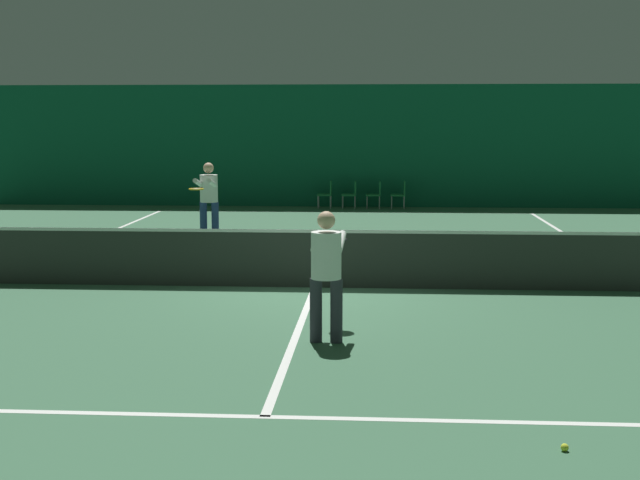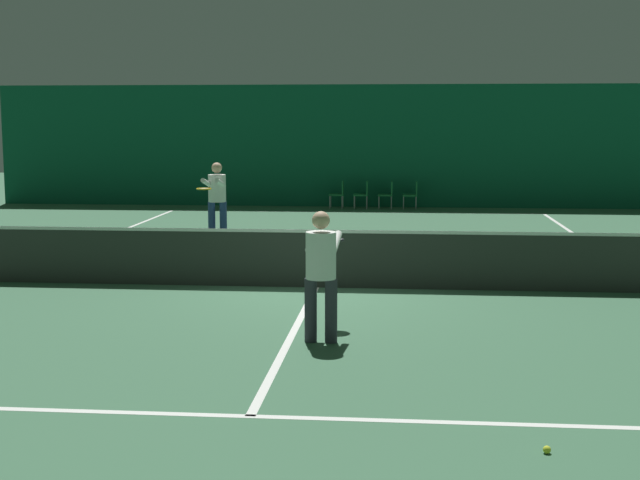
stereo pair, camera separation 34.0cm
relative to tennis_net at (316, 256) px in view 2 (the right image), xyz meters
name	(u,v)px [view 2 (the right image)]	position (x,y,z in m)	size (l,w,h in m)	color
ground_plane	(316,287)	(0.00, 0.00, -0.51)	(60.00, 60.00, 0.00)	#386647
backdrop_curtain	(358,146)	(0.00, 13.67, 1.39)	(23.00, 0.12, 3.80)	#0F5138
court_line_baseline_far	(355,212)	(0.00, 11.90, -0.51)	(11.00, 0.10, 0.00)	white
court_line_service_far	(342,236)	(0.00, 6.40, -0.51)	(8.25, 0.10, 0.00)	white
court_line_service_near	(250,416)	(0.00, -6.40, -0.51)	(8.25, 0.10, 0.00)	white
court_line_centre	(316,287)	(0.00, 0.00, -0.51)	(0.10, 12.80, 0.00)	white
tennis_net	(316,256)	(0.00, 0.00, 0.00)	(12.00, 0.10, 1.07)	#2D332D
player_near	(321,266)	(0.40, -3.53, 0.43)	(0.44, 1.35, 1.62)	#2D2D38
player_far	(217,195)	(-2.81, 5.63, 0.51)	(0.48, 1.41, 1.75)	navy
courtside_chair_0	(339,192)	(-0.56, 13.12, -0.03)	(0.44, 0.44, 0.84)	#99999E
courtside_chair_1	(363,193)	(0.20, 13.12, -0.03)	(0.44, 0.44, 0.84)	#99999E
courtside_chair_2	(388,193)	(0.95, 13.12, -0.03)	(0.44, 0.44, 0.84)	#99999E
courtside_chair_3	(412,193)	(1.70, 13.12, -0.03)	(0.44, 0.44, 0.84)	#99999E
tennis_ball	(547,450)	(2.58, -7.09, -0.48)	(0.07, 0.07, 0.07)	#D1DB33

